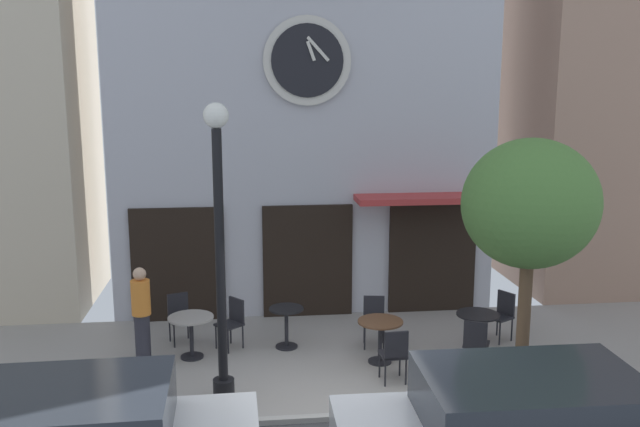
% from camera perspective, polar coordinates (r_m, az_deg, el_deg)
% --- Properties ---
extents(clock_building, '(7.79, 3.30, 9.56)m').
position_cam_1_polar(clock_building, '(14.39, -1.49, 11.83)').
color(clock_building, '#B2B2BC').
rests_on(clock_building, ground_plane).
extents(street_lamp, '(0.36, 0.36, 4.44)m').
position_cam_1_polar(street_lamp, '(9.86, -8.42, -3.57)').
color(street_lamp, black).
rests_on(street_lamp, ground_plane).
extents(street_tree, '(2.04, 1.84, 3.93)m').
position_cam_1_polar(street_tree, '(10.45, 17.29, 0.68)').
color(street_tree, brown).
rests_on(street_tree, ground_plane).
extents(cafe_table_center_right, '(0.79, 0.79, 0.74)m').
position_cam_1_polar(cafe_table_center_right, '(12.07, -10.80, -9.38)').
color(cafe_table_center_right, black).
rests_on(cafe_table_center_right, ground_plane).
extents(cafe_table_leftmost, '(0.62, 0.62, 0.74)m').
position_cam_1_polar(cafe_table_leftmost, '(12.34, -2.84, -9.05)').
color(cafe_table_leftmost, black).
rests_on(cafe_table_leftmost, ground_plane).
extents(cafe_table_rightmost, '(0.77, 0.77, 0.75)m').
position_cam_1_polar(cafe_table_rightmost, '(11.72, 5.09, -9.87)').
color(cafe_table_rightmost, black).
rests_on(cafe_table_rightmost, ground_plane).
extents(cafe_table_near_curb, '(0.75, 0.75, 0.72)m').
position_cam_1_polar(cafe_table_near_curb, '(12.41, 13.11, -9.05)').
color(cafe_table_near_curb, black).
rests_on(cafe_table_near_curb, ground_plane).
extents(cafe_chair_facing_street, '(0.56, 0.56, 0.90)m').
position_cam_1_polar(cafe_chair_facing_street, '(12.42, -7.37, -8.81)').
color(cafe_chair_facing_street, black).
rests_on(cafe_chair_facing_street, ground_plane).
extents(cafe_chair_corner, '(0.46, 0.46, 0.90)m').
position_cam_1_polar(cafe_chair_corner, '(12.46, 4.56, -8.69)').
color(cafe_chair_corner, black).
rests_on(cafe_chair_corner, ground_plane).
extents(cafe_chair_by_entrance, '(0.51, 0.51, 0.90)m').
position_cam_1_polar(cafe_chair_by_entrance, '(12.83, -11.74, -8.29)').
color(cafe_chair_by_entrance, black).
rests_on(cafe_chair_by_entrance, ground_plane).
extents(cafe_chair_right_end, '(0.54, 0.54, 0.90)m').
position_cam_1_polar(cafe_chair_right_end, '(13.12, 15.08, -8.01)').
color(cafe_chair_right_end, black).
rests_on(cafe_chair_right_end, ground_plane).
extents(cafe_chair_mid_row, '(0.54, 0.54, 0.90)m').
position_cam_1_polar(cafe_chair_mid_row, '(11.61, 12.98, -10.44)').
color(cafe_chair_mid_row, black).
rests_on(cafe_chair_mid_row, ground_plane).
extents(cafe_chair_curbside, '(0.42, 0.42, 0.90)m').
position_cam_1_polar(cafe_chair_curbside, '(10.98, 6.29, -11.49)').
color(cafe_chair_curbside, black).
rests_on(cafe_chair_curbside, ground_plane).
extents(pedestrian_orange, '(0.45, 0.45, 1.67)m').
position_cam_1_polar(pedestrian_orange, '(11.98, -14.79, -8.16)').
color(pedestrian_orange, '#2D2D38').
rests_on(pedestrian_orange, ground_plane).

